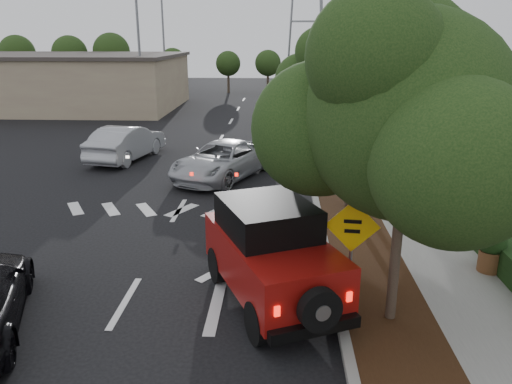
{
  "coord_description": "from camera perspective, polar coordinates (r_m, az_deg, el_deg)",
  "views": [
    {
      "loc": [
        3.32,
        -9.48,
        5.55
      ],
      "look_at": [
        2.72,
        3.0,
        1.62
      ],
      "focal_mm": 35.0,
      "sensor_mm": 36.0,
      "label": 1
    }
  ],
  "objects": [
    {
      "name": "ground",
      "position": [
        11.47,
        -14.76,
        -12.11
      ],
      "size": [
        120.0,
        120.0,
        0.0
      ],
      "primitive_type": "plane",
      "color": "black",
      "rests_on": "ground"
    },
    {
      "name": "curb",
      "position": [
        22.2,
        6.0,
        3.09
      ],
      "size": [
        0.2,
        70.0,
        0.15
      ],
      "primitive_type": "cube",
      "color": "#9E9B93",
      "rests_on": "ground"
    },
    {
      "name": "planting_strip",
      "position": [
        22.28,
        8.57,
        3.0
      ],
      "size": [
        1.8,
        70.0,
        0.12
      ],
      "primitive_type": "cube",
      "color": "black",
      "rests_on": "ground"
    },
    {
      "name": "sidewalk",
      "position": [
        22.56,
        13.38,
        2.89
      ],
      "size": [
        2.0,
        70.0,
        0.12
      ],
      "primitive_type": "cube",
      "color": "gray",
      "rests_on": "ground"
    },
    {
      "name": "hedge",
      "position": [
        22.78,
        16.91,
        3.63
      ],
      "size": [
        0.8,
        70.0,
        0.8
      ],
      "primitive_type": "cube",
      "color": "black",
      "rests_on": "ground"
    },
    {
      "name": "commercial_building",
      "position": [
        44.09,
        -23.72,
        11.42
      ],
      "size": [
        22.0,
        12.0,
        4.0
      ],
      "primitive_type": "cube",
      "color": "gray",
      "rests_on": "ground"
    },
    {
      "name": "transmission_tower",
      "position": [
        57.81,
        5.54,
        11.88
      ],
      "size": [
        7.0,
        4.0,
        28.0
      ],
      "primitive_type": null,
      "color": "slate",
      "rests_on": "ground"
    },
    {
      "name": "street_tree_near",
      "position": [
        10.8,
        15.0,
        -14.14
      ],
      "size": [
        3.8,
        3.8,
        5.92
      ],
      "primitive_type": null,
      "color": "black",
      "rests_on": "ground"
    },
    {
      "name": "street_tree_mid",
      "position": [
        17.07,
        10.3,
        -1.81
      ],
      "size": [
        3.2,
        3.2,
        5.32
      ],
      "primitive_type": null,
      "color": "black",
      "rests_on": "ground"
    },
    {
      "name": "street_tree_far",
      "position": [
        23.26,
        8.33,
        3.47
      ],
      "size": [
        3.4,
        3.4,
        5.62
      ],
      "primitive_type": null,
      "color": "black",
      "rests_on": "ground"
    },
    {
      "name": "light_pole_a",
      "position": [
        37.23,
        -12.7,
        8.47
      ],
      "size": [
        2.0,
        0.22,
        9.0
      ],
      "primitive_type": null,
      "color": "slate",
      "rests_on": "ground"
    },
    {
      "name": "light_pole_b",
      "position": [
        49.01,
        -10.18,
        10.69
      ],
      "size": [
        2.0,
        0.22,
        9.0
      ],
      "primitive_type": null,
      "color": "slate",
      "rests_on": "ground"
    },
    {
      "name": "red_jeep",
      "position": [
        10.83,
        1.47,
        -6.75
      ],
      "size": [
        3.3,
        4.48,
        2.19
      ],
      "rotation": [
        0.0,
        0.0,
        0.41
      ],
      "color": "black",
      "rests_on": "ground"
    },
    {
      "name": "silver_suv_ahead",
      "position": [
        20.26,
        -3.87,
        3.65
      ],
      "size": [
        4.38,
        5.76,
        1.45
      ],
      "primitive_type": "imported",
      "rotation": [
        0.0,
        0.0,
        -0.43
      ],
      "color": "#AFB2B8",
      "rests_on": "ground"
    },
    {
      "name": "silver_sedan_oncoming",
      "position": [
        24.01,
        -14.6,
        5.48
      ],
      "size": [
        2.67,
        5.1,
        1.6
      ],
      "primitive_type": "imported",
      "rotation": [
        0.0,
        0.0,
        2.93
      ],
      "color": "#A7A9AE",
      "rests_on": "ground"
    },
    {
      "name": "parked_suv",
      "position": [
        37.92,
        -14.17,
        9.71
      ],
      "size": [
        4.89,
        3.01,
        1.56
      ],
      "primitive_type": "imported",
      "rotation": [
        0.0,
        0.0,
        1.85
      ],
      "color": "#9A9CA1",
      "rests_on": "ground"
    },
    {
      "name": "speed_hump_sign",
      "position": [
        10.27,
        10.87,
        -5.35
      ],
      "size": [
        1.1,
        0.15,
        2.35
      ],
      "rotation": [
        0.0,
        0.0,
        -0.12
      ],
      "color": "slate",
      "rests_on": "ground"
    },
    {
      "name": "terracotta_planter",
      "position": [
        13.17,
        25.35,
        -5.54
      ],
      "size": [
        0.67,
        0.67,
        1.16
      ],
      "rotation": [
        0.0,
        0.0,
        -0.02
      ],
      "color": "brown",
      "rests_on": "ground"
    }
  ]
}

